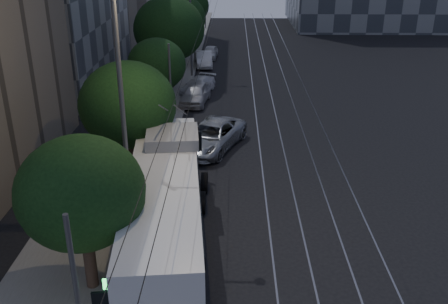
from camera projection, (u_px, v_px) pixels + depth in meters
name	position (u px, v px, depth m)	size (l,w,h in m)	color
ground	(262.00, 216.00, 23.17)	(120.00, 120.00, 0.00)	black
sidewalk	(160.00, 91.00, 41.60)	(5.00, 90.00, 0.15)	slate
tram_rails	(280.00, 92.00, 41.45)	(4.52, 90.00, 0.02)	gray
overhead_wires	(189.00, 50.00, 40.20)	(2.23, 90.00, 6.00)	black
trolleybus	(166.00, 207.00, 20.38)	(4.01, 13.27, 5.63)	silver
pickup_silver	(211.00, 136.00, 30.22)	(2.73, 5.92, 1.64)	#A1A4A9
car_white_a	(195.00, 94.00, 38.42)	(1.83, 4.56, 1.55)	#B4B4B8
car_white_b	(198.00, 86.00, 41.02)	(1.74, 4.28, 1.24)	white
car_white_c	(204.00, 59.00, 49.30)	(1.50, 4.29, 1.41)	silver
car_white_d	(210.00, 52.00, 52.54)	(1.48, 3.67, 1.25)	#B6B7BB
tree_0	(81.00, 193.00, 16.88)	(4.38, 4.38, 5.99)	#2F221A
tree_1	(128.00, 105.00, 24.22)	(4.73, 4.73, 6.57)	#2F221A
tree_2	(157.00, 65.00, 33.27)	(3.91, 3.91, 5.83)	#2F221A
tree_3	(169.00, 29.00, 40.38)	(5.76, 5.76, 7.59)	#2F221A
tree_4	(182.00, 18.00, 48.75)	(4.71, 4.71, 6.68)	#2F221A
tree_5	(188.00, 6.00, 55.90)	(4.62, 4.62, 6.77)	#2F221A
streetlamp_near	(131.00, 80.00, 19.43)	(2.73, 0.44, 11.45)	#525255
streetlamp_far	(195.00, 10.00, 43.49)	(2.40, 0.44, 9.91)	#525255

